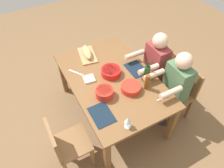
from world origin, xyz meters
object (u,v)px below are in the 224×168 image
object	(u,v)px
diner_near_left	(174,85)
beer_bottle	(147,82)
cutting_board	(87,55)
wine_bottle	(147,72)
dining_table	(112,82)
wine_glass	(128,121)
serving_bowl_greens	(105,92)
serving_bowl_salad	(111,71)
chair_near_left	(181,91)
diner_near_center	(153,64)
serving_bowl_fruit	(131,88)
chair_near_center	(161,71)
bread_loaf	(87,52)
napkin_stack	(89,79)
chair_far_left	(65,144)

from	to	relation	value
diner_near_left	beer_bottle	world-z (taller)	diner_near_left
cutting_board	wine_bottle	xyz separation A→B (m)	(-0.79, -0.49, 0.10)
diner_near_left	beer_bottle	bearing A→B (deg)	75.04
diner_near_left	wine_bottle	size ratio (longest dim) A/B	4.14
dining_table	wine_glass	bearing A→B (deg)	164.51
serving_bowl_greens	serving_bowl_salad	bearing A→B (deg)	-39.55
chair_near_left	wine_bottle	xyz separation A→B (m)	(0.25, 0.47, 0.37)
dining_table	diner_near_center	bearing A→B (deg)	-90.00
dining_table	wine_glass	distance (m)	0.78
serving_bowl_fruit	serving_bowl_salad	world-z (taller)	serving_bowl_salad
chair_near_center	bread_loaf	world-z (taller)	same
chair_near_center	serving_bowl_greens	xyz separation A→B (m)	(-0.22, 1.08, 0.32)
dining_table	chair_near_left	bearing A→B (deg)	-117.98
diner_near_left	napkin_stack	xyz separation A→B (m)	(0.58, 0.95, 0.05)
chair_near_left	serving_bowl_salad	world-z (taller)	chair_near_left
chair_far_left	wine_bottle	distance (m)	1.33
serving_bowl_greens	wine_bottle	size ratio (longest dim) A/B	0.75
dining_table	chair_far_left	world-z (taller)	chair_far_left
diner_near_center	beer_bottle	bearing A→B (deg)	133.08
chair_far_left	chair_near_left	bearing A→B (deg)	-90.00
chair_far_left	bread_loaf	xyz separation A→B (m)	(1.04, -0.76, 0.32)
beer_bottle	wine_bottle	bearing A→B (deg)	-34.07
dining_table	serving_bowl_salad	bearing A→B (deg)	-18.03
diner_near_left	cutting_board	bearing A→B (deg)	36.68
chair_far_left	serving_bowl_salad	xyz separation A→B (m)	(0.53, -0.89, 0.31)
diner_near_center	diner_near_left	distance (m)	0.46
chair_near_center	serving_bowl_greens	distance (m)	1.15
chair_near_left	serving_bowl_greens	bearing A→B (deg)	77.71
serving_bowl_greens	napkin_stack	size ratio (longest dim) A/B	1.56
chair_near_left	serving_bowl_salad	xyz separation A→B (m)	(0.53, 0.84, 0.31)
bread_loaf	napkin_stack	xyz separation A→B (m)	(-0.46, 0.18, -0.05)
chair_near_center	wine_glass	world-z (taller)	wine_glass
wine_bottle	beer_bottle	xyz separation A→B (m)	(-0.15, 0.10, 0.00)
diner_near_center	chair_near_left	size ratio (longest dim) A/B	1.41
serving_bowl_salad	napkin_stack	bearing A→B (deg)	81.43
serving_bowl_fruit	chair_far_left	bearing A→B (deg)	99.62
serving_bowl_greens	serving_bowl_salad	xyz separation A→B (m)	(0.30, -0.25, -0.01)
bread_loaf	chair_near_left	bearing A→B (deg)	-137.35
chair_near_left	diner_near_left	xyz separation A→B (m)	(-0.00, 0.18, 0.21)
diner_near_center	cutting_board	world-z (taller)	diner_near_center
diner_near_left	serving_bowl_salad	distance (m)	0.85
serving_bowl_salad	wine_glass	world-z (taller)	wine_glass
chair_near_left	wine_bottle	size ratio (longest dim) A/B	2.93
diner_near_center	wine_bottle	distance (m)	0.38
diner_near_center	napkin_stack	distance (m)	0.96
chair_far_left	cutting_board	xyz separation A→B (m)	(1.04, -0.76, 0.27)
serving_bowl_fruit	serving_bowl_salad	xyz separation A→B (m)	(0.37, 0.08, 0.00)
dining_table	serving_bowl_fruit	bearing A→B (deg)	-159.75
serving_bowl_greens	cutting_board	xyz separation A→B (m)	(0.80, -0.12, -0.05)
bread_loaf	beer_bottle	xyz separation A→B (m)	(-0.94, -0.39, 0.04)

